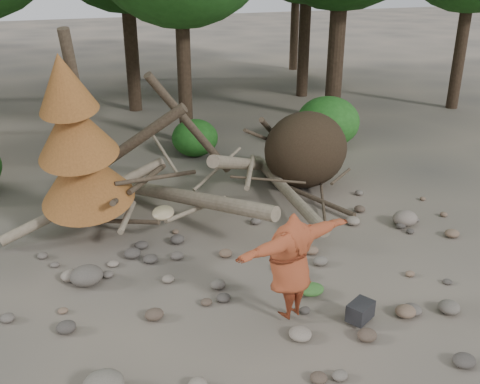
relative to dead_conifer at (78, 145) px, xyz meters
name	(u,v)px	position (x,y,z in m)	size (l,w,h in m)	color
ground	(299,290)	(3.12, -3.37, -2.11)	(120.00, 120.00, 0.00)	#514C44
deadfall_pile	(287,155)	(5.13, 0.87, -1.16)	(8.55, 5.24, 3.30)	#332619
dead_conifer	(78,145)	(0.00, 0.00, 0.00)	(2.06, 2.16, 4.35)	#4C3F30
bush_mid	(195,138)	(3.92, 4.43, -1.55)	(1.40, 1.40, 1.12)	#205F1B
bush_right	(328,122)	(8.12, 3.63, -1.31)	(2.00, 2.00, 1.60)	#297023
frisbee_thrower	(290,265)	(2.54, -4.02, -1.12)	(3.39, 1.09, 2.44)	#983F22
backpack	(360,314)	(3.54, -4.58, -1.96)	(0.45, 0.30, 0.30)	black
cloth_green	(311,292)	(3.21, -3.63, -2.03)	(0.45, 0.38, 0.17)	#35692A
cloth_orange	(305,287)	(3.22, -3.40, -2.06)	(0.29, 0.23, 0.10)	#B3501E
boulder_mid_right	(405,218)	(6.57, -2.04, -1.94)	(0.56, 0.50, 0.34)	gray
boulder_mid_left	(87,276)	(-0.30, -1.65, -1.93)	(0.59, 0.53, 0.35)	#57514A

